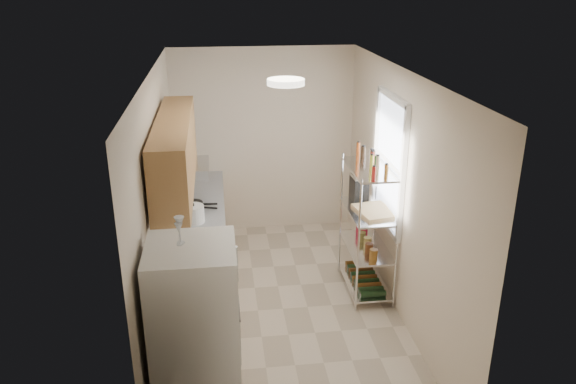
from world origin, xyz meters
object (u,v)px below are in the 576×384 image
object	(u,v)px
refrigerator	(196,339)
cutting_board	(375,211)
espresso_machine	(359,188)
frying_pan_large	(191,206)
rice_cooker	(193,214)

from	to	relation	value
refrigerator	cutting_board	world-z (taller)	refrigerator
cutting_board	espresso_machine	bearing A→B (deg)	102.48
frying_pan_large	cutting_board	xyz separation A→B (m)	(2.04, -0.64, 0.10)
refrigerator	frying_pan_large	distance (m)	2.46
frying_pan_large	refrigerator	bearing A→B (deg)	-70.14
rice_cooker	espresso_machine	distance (m)	1.92
espresso_machine	cutting_board	bearing A→B (deg)	-79.74
refrigerator	frying_pan_large	world-z (taller)	refrigerator
refrigerator	cutting_board	xyz separation A→B (m)	(1.93, 1.81, 0.22)
refrigerator	espresso_machine	world-z (taller)	refrigerator
rice_cooker	cutting_board	distance (m)	2.01
frying_pan_large	cutting_board	size ratio (longest dim) A/B	0.60
rice_cooker	espresso_machine	bearing A→B (deg)	4.57
cutting_board	frying_pan_large	bearing A→B (deg)	162.56
refrigerator	frying_pan_large	bearing A→B (deg)	92.59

